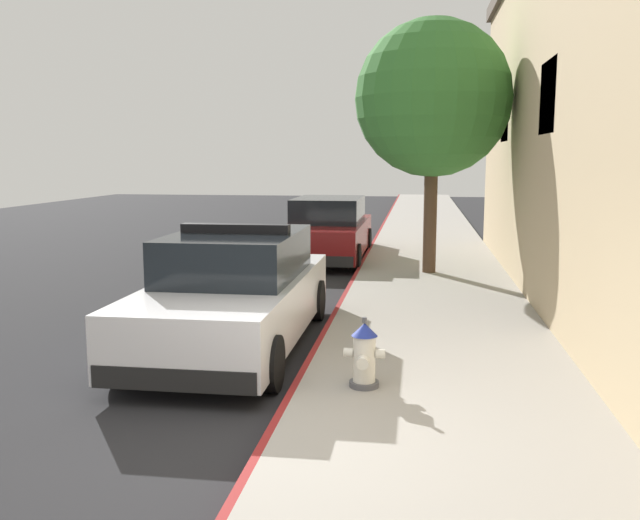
{
  "coord_description": "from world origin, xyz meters",
  "views": [
    {
      "loc": [
        1.25,
        -5.51,
        2.57
      ],
      "look_at": [
        -0.25,
        4.82,
        1.0
      ],
      "focal_mm": 38.39,
      "sensor_mm": 36.0,
      "label": 1
    }
  ],
  "objects_px": {
    "fire_hydrant": "(364,355)",
    "police_cruiser": "(235,293)",
    "parked_car_silver_ahead": "(328,230)",
    "street_tree": "(433,99)"
  },
  "relations": [
    {
      "from": "parked_car_silver_ahead",
      "to": "street_tree",
      "type": "relative_size",
      "value": 0.92
    },
    {
      "from": "parked_car_silver_ahead",
      "to": "street_tree",
      "type": "bearing_deg",
      "value": -43.86
    },
    {
      "from": "fire_hydrant",
      "to": "street_tree",
      "type": "bearing_deg",
      "value": 84.11
    },
    {
      "from": "parked_car_silver_ahead",
      "to": "fire_hydrant",
      "type": "bearing_deg",
      "value": -80.25
    },
    {
      "from": "police_cruiser",
      "to": "parked_car_silver_ahead",
      "type": "xyz_separation_m",
      "value": [
        0.19,
        8.16,
        -0.0
      ]
    },
    {
      "from": "fire_hydrant",
      "to": "street_tree",
      "type": "height_order",
      "value": "street_tree"
    },
    {
      "from": "police_cruiser",
      "to": "parked_car_silver_ahead",
      "type": "distance_m",
      "value": 8.16
    },
    {
      "from": "police_cruiser",
      "to": "fire_hydrant",
      "type": "height_order",
      "value": "police_cruiser"
    },
    {
      "from": "fire_hydrant",
      "to": "police_cruiser",
      "type": "bearing_deg",
      "value": 136.18
    },
    {
      "from": "police_cruiser",
      "to": "parked_car_silver_ahead",
      "type": "height_order",
      "value": "police_cruiser"
    }
  ]
}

